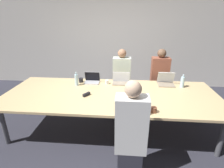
{
  "coord_description": "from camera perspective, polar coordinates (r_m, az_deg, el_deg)",
  "views": [
    {
      "loc": [
        0.27,
        -2.89,
        2.1
      ],
      "look_at": [
        0.02,
        0.1,
        0.91
      ],
      "focal_mm": 28.0,
      "sensor_mm": 36.0,
      "label": 1
    }
  ],
  "objects": [
    {
      "name": "bottle_far_right",
      "position": [
        3.7,
        22.03,
        0.65
      ],
      "size": [
        0.08,
        0.08,
        0.26
      ],
      "color": "#ADD1E0",
      "rests_on": "conference_table"
    },
    {
      "name": "conference_table",
      "position": [
        3.21,
        -0.43,
        -3.93
      ],
      "size": [
        3.88,
        1.51,
        0.76
      ],
      "color": "#D6B77F",
      "rests_on": "ground_plane"
    },
    {
      "name": "laptop_near_midright",
      "position": [
        2.6,
        8.15,
        -7.64
      ],
      "size": [
        0.35,
        0.25,
        0.26
      ],
      "rotation": [
        0.0,
        0.0,
        3.14
      ],
      "color": "silver",
      "rests_on": "conference_table"
    },
    {
      "name": "cup_far_center",
      "position": [
        3.63,
        -1.67,
        0.68
      ],
      "size": [
        0.07,
        0.07,
        0.08
      ],
      "color": "white",
      "rests_on": "conference_table"
    },
    {
      "name": "person_far_right",
      "position": [
        4.25,
        15.1,
        1.32
      ],
      "size": [
        0.4,
        0.24,
        1.41
      ],
      "color": "#2D2D38",
      "rests_on": "ground_plane"
    },
    {
      "name": "cup_far_midleft",
      "position": [
        3.78,
        -10.13,
        1.26
      ],
      "size": [
        0.09,
        0.09,
        0.09
      ],
      "color": "#232328",
      "rests_on": "conference_table"
    },
    {
      "name": "person_near_midright",
      "position": [
        2.32,
        6.18,
        -16.02
      ],
      "size": [
        0.4,
        0.24,
        1.42
      ],
      "rotation": [
        0.0,
        0.0,
        3.14
      ],
      "color": "#2D2D38",
      "rests_on": "ground_plane"
    },
    {
      "name": "bottle_far_midleft",
      "position": [
        3.6,
        -11.51,
        1.4
      ],
      "size": [
        0.07,
        0.07,
        0.28
      ],
      "color": "#ADD1E0",
      "rests_on": "conference_table"
    },
    {
      "name": "stapler",
      "position": [
        3.14,
        -8.34,
        -3.38
      ],
      "size": [
        0.12,
        0.15,
        0.05
      ],
      "rotation": [
        0.0,
        0.0,
        -0.59
      ],
      "color": "black",
      "rests_on": "conference_table"
    },
    {
      "name": "ground_plane",
      "position": [
        3.58,
        -0.4,
        -14.29
      ],
      "size": [
        24.0,
        24.0,
        0.0
      ],
      "primitive_type": "plane",
      "color": "#2D2D38"
    },
    {
      "name": "laptop_far_right",
      "position": [
        3.75,
        17.17,
        0.97
      ],
      "size": [
        0.34,
        0.27,
        0.27
      ],
      "color": "gray",
      "rests_on": "conference_table"
    },
    {
      "name": "person_far_center",
      "position": [
        4.1,
        3.13,
        1.31
      ],
      "size": [
        0.4,
        0.24,
        1.4
      ],
      "color": "#2D2D38",
      "rests_on": "ground_plane"
    },
    {
      "name": "laptop_far_center",
      "position": [
        3.66,
        3.01,
        1.29
      ],
      "size": [
        0.36,
        0.23,
        0.24
      ],
      "color": "gray",
      "rests_on": "conference_table"
    },
    {
      "name": "laptop_far_midleft",
      "position": [
        3.73,
        -6.51,
        1.52
      ],
      "size": [
        0.32,
        0.22,
        0.23
      ],
      "color": "#B7B7BC",
      "rests_on": "conference_table"
    },
    {
      "name": "curtain_wall",
      "position": [
        5.41,
        2.01,
        14.16
      ],
      "size": [
        12.0,
        0.06,
        2.8
      ],
      "color": "beige",
      "rests_on": "ground_plane"
    },
    {
      "name": "cup_near_midright",
      "position": [
        2.66,
        13.5,
        -8.18
      ],
      "size": [
        0.08,
        0.08,
        0.08
      ],
      "color": "brown",
      "rests_on": "conference_table"
    }
  ]
}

